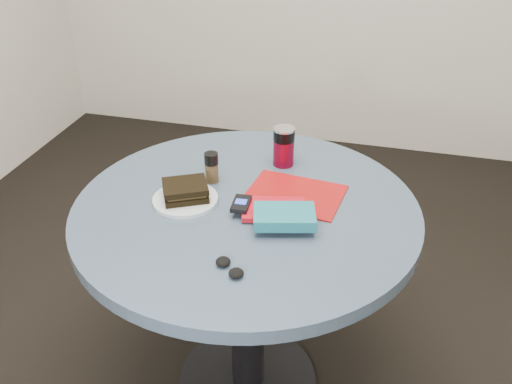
% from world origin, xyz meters
% --- Properties ---
extents(ground, '(4.00, 4.00, 0.00)m').
position_xyz_m(ground, '(0.00, 0.00, 0.00)').
color(ground, black).
rests_on(ground, ground).
extents(table, '(1.00, 1.00, 0.75)m').
position_xyz_m(table, '(0.00, 0.00, 0.59)').
color(table, black).
rests_on(table, ground).
extents(plate, '(0.23, 0.23, 0.01)m').
position_xyz_m(plate, '(-0.18, -0.02, 0.76)').
color(plate, silver).
rests_on(plate, table).
extents(sandwich, '(0.16, 0.15, 0.04)m').
position_xyz_m(sandwich, '(-0.18, -0.02, 0.78)').
color(sandwich, black).
rests_on(sandwich, plate).
extents(soda_can, '(0.09, 0.09, 0.13)m').
position_xyz_m(soda_can, '(0.05, 0.27, 0.81)').
color(soda_can, '#5F0419').
rests_on(soda_can, table).
extents(pepper_grinder, '(0.05, 0.05, 0.10)m').
position_xyz_m(pepper_grinder, '(-0.14, 0.11, 0.80)').
color(pepper_grinder, '#48361F').
rests_on(pepper_grinder, table).
extents(magazine, '(0.30, 0.24, 0.00)m').
position_xyz_m(magazine, '(0.12, 0.09, 0.75)').
color(magazine, maroon).
rests_on(magazine, table).
extents(red_book, '(0.20, 0.15, 0.01)m').
position_xyz_m(red_book, '(0.09, -0.02, 0.76)').
color(red_book, '#A80D1B').
rests_on(red_book, magazine).
extents(novel, '(0.19, 0.14, 0.03)m').
position_xyz_m(novel, '(0.13, -0.08, 0.79)').
color(novel, '#17606E').
rests_on(novel, red_book).
extents(mp3_player, '(0.05, 0.09, 0.01)m').
position_xyz_m(mp3_player, '(-0.00, -0.03, 0.78)').
color(mp3_player, black).
rests_on(mp3_player, red_book).
extents(headphones, '(0.10, 0.09, 0.02)m').
position_xyz_m(headphones, '(0.04, -0.29, 0.76)').
color(headphones, black).
rests_on(headphones, table).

